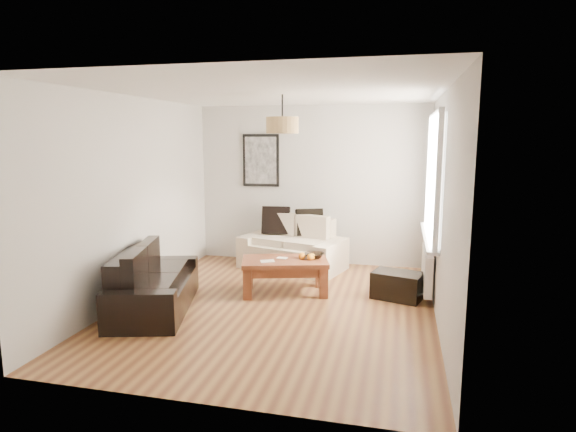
% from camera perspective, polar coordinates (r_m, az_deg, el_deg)
% --- Properties ---
extents(floor, '(4.50, 4.50, 0.00)m').
position_cam_1_polar(floor, '(6.03, -1.34, -10.81)').
color(floor, brown).
rests_on(floor, ground).
extents(ceiling, '(3.80, 4.50, 0.00)m').
position_cam_1_polar(ceiling, '(5.68, -1.44, 14.60)').
color(ceiling, white).
rests_on(ceiling, floor).
extents(wall_back, '(3.80, 0.04, 2.60)m').
position_cam_1_polar(wall_back, '(7.90, 2.77, 3.71)').
color(wall_back, silver).
rests_on(wall_back, floor).
extents(wall_front, '(3.80, 0.04, 2.60)m').
position_cam_1_polar(wall_front, '(3.62, -10.50, -3.31)').
color(wall_front, silver).
rests_on(wall_front, floor).
extents(wall_left, '(0.04, 4.50, 2.60)m').
position_cam_1_polar(wall_left, '(6.46, -17.92, 1.98)').
color(wall_left, silver).
rests_on(wall_left, floor).
extents(wall_right, '(0.04, 4.50, 2.60)m').
position_cam_1_polar(wall_right, '(5.55, 17.95, 0.81)').
color(wall_right, silver).
rests_on(wall_right, floor).
extents(window_bay, '(0.14, 1.90, 1.60)m').
position_cam_1_polar(window_bay, '(6.31, 17.17, 4.58)').
color(window_bay, white).
rests_on(window_bay, wall_right).
extents(radiator, '(0.10, 0.90, 0.52)m').
position_cam_1_polar(radiator, '(6.51, 16.29, -6.15)').
color(radiator, white).
rests_on(radiator, wall_right).
extents(poster, '(0.62, 0.04, 0.87)m').
position_cam_1_polar(poster, '(8.04, -3.25, 6.66)').
color(poster, black).
rests_on(poster, wall_back).
extents(pendant_shade, '(0.40, 0.40, 0.20)m').
position_cam_1_polar(pendant_shade, '(5.95, -0.68, 10.81)').
color(pendant_shade, tan).
rests_on(pendant_shade, ceiling).
extents(loveseat_cream, '(1.78, 1.29, 0.79)m').
position_cam_1_polar(loveseat_cream, '(7.63, 0.54, -3.36)').
color(loveseat_cream, beige).
rests_on(loveseat_cream, floor).
extents(sofa_leather, '(1.21, 1.81, 0.72)m').
position_cam_1_polar(sofa_leather, '(6.06, -15.70, -7.50)').
color(sofa_leather, black).
rests_on(sofa_leather, floor).
extents(coffee_table, '(1.26, 0.91, 0.46)m').
position_cam_1_polar(coffee_table, '(6.48, -0.38, -7.19)').
color(coffee_table, brown).
rests_on(coffee_table, floor).
extents(ottoman, '(0.70, 0.56, 0.35)m').
position_cam_1_polar(ottoman, '(6.44, 12.94, -8.09)').
color(ottoman, black).
rests_on(ottoman, floor).
extents(cushion_left, '(0.47, 0.19, 0.45)m').
position_cam_1_polar(cushion_left, '(7.82, -1.45, -0.53)').
color(cushion_left, black).
rests_on(cushion_left, loveseat_cream).
extents(cushion_right, '(0.45, 0.29, 0.43)m').
position_cam_1_polar(cushion_right, '(7.70, 2.59, -0.77)').
color(cushion_right, black).
rests_on(cushion_right, loveseat_cream).
extents(fruit_bowl, '(0.29, 0.29, 0.07)m').
position_cam_1_polar(fruit_bowl, '(6.50, 3.17, -4.74)').
color(fruit_bowl, black).
rests_on(fruit_bowl, coffee_table).
extents(orange_a, '(0.11, 0.11, 0.09)m').
position_cam_1_polar(orange_a, '(6.39, 2.67, -4.92)').
color(orange_a, orange).
rests_on(orange_a, fruit_bowl).
extents(orange_b, '(0.10, 0.10, 0.09)m').
position_cam_1_polar(orange_b, '(6.40, 2.87, -4.89)').
color(orange_b, orange).
rests_on(orange_b, fruit_bowl).
extents(orange_c, '(0.12, 0.12, 0.09)m').
position_cam_1_polar(orange_c, '(6.44, 1.68, -4.80)').
color(orange_c, orange).
rests_on(orange_c, fruit_bowl).
extents(papers, '(0.22, 0.19, 0.01)m').
position_cam_1_polar(papers, '(6.33, -2.48, -5.41)').
color(papers, silver).
rests_on(papers, coffee_table).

